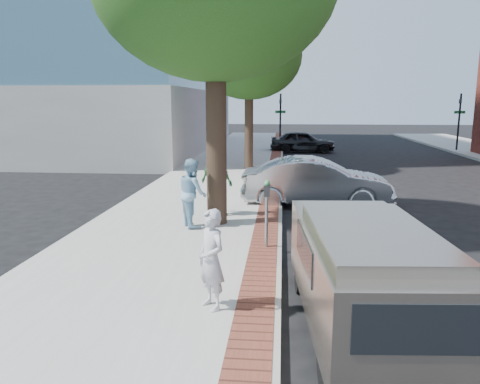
# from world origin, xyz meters

# --- Properties ---
(ground) EXTENTS (120.00, 120.00, 0.00)m
(ground) POSITION_xyz_m (0.00, 0.00, 0.00)
(ground) COLOR black
(ground) RESTS_ON ground
(sidewalk) EXTENTS (5.00, 60.00, 0.15)m
(sidewalk) POSITION_xyz_m (-1.50, 8.00, 0.07)
(sidewalk) COLOR #9E9991
(sidewalk) RESTS_ON ground
(brick_strip) EXTENTS (0.60, 60.00, 0.01)m
(brick_strip) POSITION_xyz_m (0.70, 8.00, 0.15)
(brick_strip) COLOR brown
(brick_strip) RESTS_ON sidewalk
(curb) EXTENTS (0.10, 60.00, 0.15)m
(curb) POSITION_xyz_m (1.05, 8.00, 0.07)
(curb) COLOR gray
(curb) RESTS_ON ground
(office_base) EXTENTS (18.20, 22.20, 4.00)m
(office_base) POSITION_xyz_m (-13.00, 22.00, 2.00)
(office_base) COLOR gray
(office_base) RESTS_ON ground
(signal_near) EXTENTS (0.70, 0.15, 3.80)m
(signal_near) POSITION_xyz_m (0.90, 22.00, 2.25)
(signal_near) COLOR black
(signal_near) RESTS_ON ground
(signal_far) EXTENTS (0.70, 0.15, 3.80)m
(signal_far) POSITION_xyz_m (12.50, 22.00, 2.25)
(signal_far) COLOR black
(signal_far) RESTS_ON ground
(tree_far) EXTENTS (4.80, 4.80, 7.14)m
(tree_far) POSITION_xyz_m (-0.50, 12.00, 5.30)
(tree_far) COLOR black
(tree_far) RESTS_ON sidewalk
(parking_meter) EXTENTS (0.12, 0.32, 1.47)m
(parking_meter) POSITION_xyz_m (0.76, -0.07, 1.21)
(parking_meter) COLOR gray
(parking_meter) RESTS_ON sidewalk
(person_gray) EXTENTS (0.65, 0.67, 1.56)m
(person_gray) POSITION_xyz_m (0.03, -3.22, 0.93)
(person_gray) COLOR #BAB9BE
(person_gray) RESTS_ON sidewalk
(person_officer) EXTENTS (0.98, 1.05, 1.74)m
(person_officer) POSITION_xyz_m (-1.17, 1.53, 1.02)
(person_officer) COLOR #84B2CC
(person_officer) RESTS_ON sidewalk
(person_green) EXTENTS (1.15, 0.99, 1.85)m
(person_green) POSITION_xyz_m (-0.72, 2.77, 1.08)
(person_green) COLOR #429250
(person_green) RESTS_ON sidewalk
(sedan_silver) EXTENTS (4.70, 1.70, 1.54)m
(sedan_silver) POSITION_xyz_m (2.16, 4.86, 0.77)
(sedan_silver) COLOR #A2A3A9
(sedan_silver) RESTS_ON ground
(bg_car) EXTENTS (4.24, 1.82, 1.43)m
(bg_car) POSITION_xyz_m (2.37, 20.95, 0.71)
(bg_car) COLOR black
(bg_car) RESTS_ON ground
(van) EXTENTS (2.00, 4.50, 1.62)m
(van) POSITION_xyz_m (2.27, -3.30, 0.89)
(van) COLOR gray
(van) RESTS_ON ground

